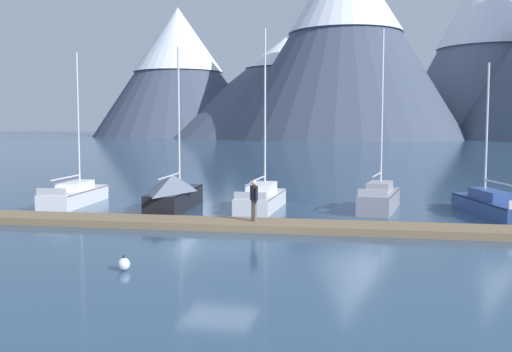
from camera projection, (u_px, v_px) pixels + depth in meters
name	position (u px, v px, depth m)	size (l,w,h in m)	color
ground_plane	(219.00, 248.00, 20.80)	(700.00, 700.00, 0.00)	#2D4C6B
mountain_west_summit	(178.00, 69.00, 224.53)	(63.94, 63.94, 47.98)	#424C60
mountain_central_massif	(285.00, 86.00, 217.09)	(89.26, 89.26, 35.81)	#424C60
mountain_shoulder_ridge	(345.00, 36.00, 182.32)	(72.42, 72.42, 59.42)	#424C60
mountain_east_summit	(493.00, 35.00, 205.14)	(66.48, 66.48, 65.62)	slate
dock	(246.00, 225.00, 24.68)	(25.73, 2.95, 0.30)	#846B4C
sailboat_nearest_berth	(78.00, 194.00, 32.46)	(2.26, 6.79, 8.13)	white
sailboat_second_berth	(176.00, 192.00, 30.34)	(2.21, 7.29, 8.24)	black
sailboat_mid_dock_port	(263.00, 197.00, 30.68)	(1.77, 6.24, 9.19)	silver
sailboat_mid_dock_starboard	(380.00, 198.00, 30.11)	(2.11, 5.97, 8.96)	#93939E
sailboat_far_berth	(486.00, 204.00, 28.16)	(3.01, 7.33, 7.15)	navy
person_on_dock	(254.00, 198.00, 24.67)	(0.38, 0.52, 1.69)	brown
mooring_buoy_channel_marker	(124.00, 264.00, 17.51)	(0.37, 0.37, 0.45)	white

